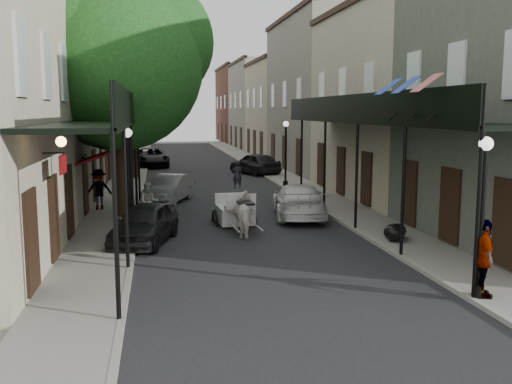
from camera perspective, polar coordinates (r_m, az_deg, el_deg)
name	(u,v)px	position (r m, az deg, el deg)	size (l,w,h in m)	color
ground	(286,286)	(14.68, 2.98, -9.33)	(140.00, 140.00, 0.00)	gray
road	(211,185)	(34.08, -4.53, 0.68)	(8.00, 90.00, 0.01)	black
sidewalk_left	(125,186)	(33.98, -12.95, 0.57)	(2.20, 90.00, 0.12)	gray
sidewalk_right	(293,183)	(34.89, 3.68, 0.95)	(2.20, 90.00, 0.12)	gray
building_row_left	(80,99)	(43.99, -17.24, 8.86)	(5.00, 80.00, 10.50)	#BFB799
building_row_right	(308,100)	(45.21, 5.22, 9.16)	(5.00, 80.00, 10.50)	gray
gallery_left	(108,121)	(20.69, -14.57, 6.90)	(2.20, 18.05, 4.88)	black
gallery_right	(369,120)	(22.10, 11.22, 7.07)	(2.20, 18.05, 4.88)	black
tree_near	(128,58)	(23.94, -12.71, 12.93)	(7.31, 6.80, 9.63)	#382619
tree_far	(138,88)	(37.87, -11.75, 10.12)	(6.45, 6.00, 8.61)	#382619
lamppost_right_near	(482,215)	(13.92, 21.67, -2.17)	(0.32, 0.32, 3.71)	black
lamppost_left	(129,181)	(19.81, -12.60, 1.11)	(0.32, 0.32, 3.71)	black
lamppost_right_far	(286,153)	(32.55, 2.99, 3.97)	(0.32, 0.32, 3.71)	black
horse	(246,214)	(20.22, -0.99, -2.25)	(0.82, 1.80, 1.52)	silver
carriage	(233,198)	(22.47, -2.32, -0.61)	(1.67, 2.33, 2.55)	black
pedestrian_walking	(149,202)	(23.11, -10.66, -0.99)	(0.77, 0.60, 1.59)	#A8A79E
pedestrian_sidewalk_left	(99,189)	(25.84, -15.44, 0.27)	(1.14, 0.66, 1.77)	gray
pedestrian_sidewalk_right	(484,259)	(14.17, 21.80, -6.20)	(1.07, 0.45, 1.83)	gray
car_left_near	(145,223)	(19.36, -11.08, -3.11)	(1.60, 3.98, 1.36)	black
car_left_mid	(169,189)	(27.90, -8.69, 0.33)	(1.41, 4.03, 1.33)	gray
car_left_far	(151,157)	(46.02, -10.46, 3.43)	(2.48, 5.39, 1.50)	black
car_right_near	(299,201)	(23.65, 4.28, -0.88)	(1.98, 4.87, 1.41)	silver
car_right_far	(255,163)	(39.88, -0.12, 2.89)	(1.81, 4.49, 1.53)	black
trash_bags	(395,232)	(19.61, 13.77, -3.89)	(0.96, 1.11, 0.60)	black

